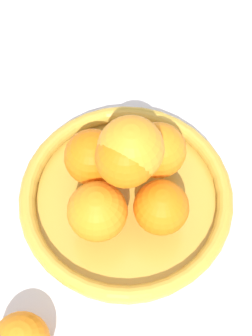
% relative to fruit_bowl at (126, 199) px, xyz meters
% --- Properties ---
extents(ground_plane, '(4.00, 4.00, 0.00)m').
position_rel_fruit_bowl_xyz_m(ground_plane, '(0.00, 0.00, -0.02)').
color(ground_plane, silver).
extents(fruit_bowl, '(0.27, 0.27, 0.04)m').
position_rel_fruit_bowl_xyz_m(fruit_bowl, '(0.00, 0.00, 0.00)').
color(fruit_bowl, gold).
rests_on(fruit_bowl, ground_plane).
extents(orange_pile, '(0.17, 0.16, 0.13)m').
position_rel_fruit_bowl_xyz_m(orange_pile, '(0.00, 0.00, 0.07)').
color(orange_pile, orange).
rests_on(orange_pile, fruit_bowl).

